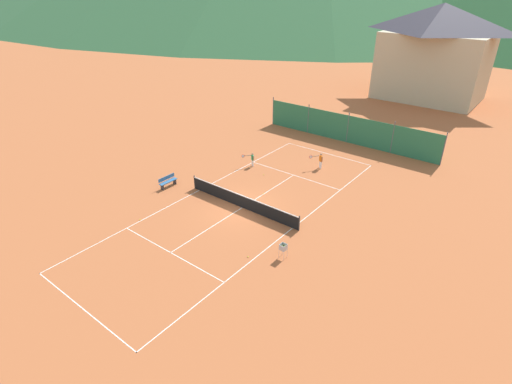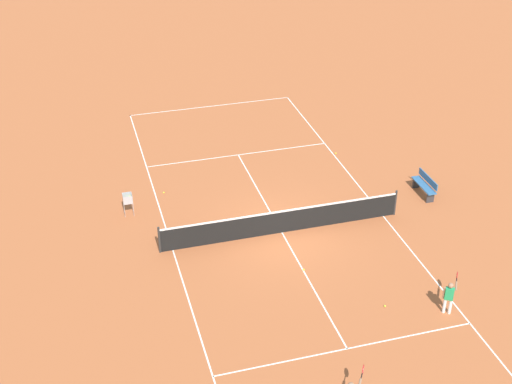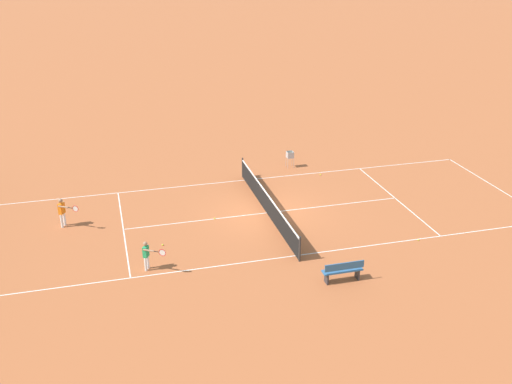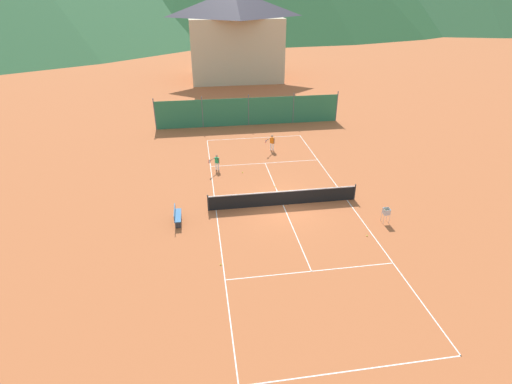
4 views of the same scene
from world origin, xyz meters
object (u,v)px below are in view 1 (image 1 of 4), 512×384
(courtside_bench, at_px, (168,181))
(ball_hopper, at_px, (283,248))
(tennis_net, at_px, (242,201))
(tennis_ball_far_corner, at_px, (264,175))
(tennis_ball_alley_right, at_px, (263,194))
(player_near_service, at_px, (320,160))
(tennis_ball_by_net_left, at_px, (248,257))
(alpine_chalet, at_px, (436,51))
(player_near_baseline, at_px, (252,158))
(tennis_ball_mid_court, at_px, (140,220))

(courtside_bench, bearing_deg, ball_hopper, -8.78)
(tennis_net, distance_m, tennis_ball_far_corner, 5.32)
(tennis_ball_alley_right, distance_m, tennis_ball_far_corner, 3.15)
(player_near_service, xyz_separation_m, tennis_ball_by_net_left, (2.80, -12.84, -0.73))
(tennis_net, xyz_separation_m, tennis_ball_by_net_left, (3.75, -4.01, -0.47))
(alpine_chalet, bearing_deg, tennis_ball_by_net_left, -86.10)
(tennis_ball_by_net_left, distance_m, courtside_bench, 10.53)
(player_near_baseline, relative_size, ball_hopper, 1.32)
(player_near_service, xyz_separation_m, tennis_ball_mid_court, (-5.17, -14.12, -0.73))
(player_near_service, xyz_separation_m, alpine_chalet, (0.06, 27.36, 5.06))
(player_near_baseline, height_order, tennis_ball_by_net_left, player_near_baseline)
(player_near_service, xyz_separation_m, player_near_baseline, (-4.63, -3.13, -0.07))
(player_near_baseline, bearing_deg, tennis_net, -57.21)
(tennis_net, relative_size, tennis_ball_alley_right, 139.09)
(courtside_bench, bearing_deg, alpine_chalet, 78.82)
(tennis_ball_by_net_left, relative_size, ball_hopper, 0.07)
(tennis_ball_mid_court, bearing_deg, courtside_bench, 116.52)
(tennis_ball_alley_right, xyz_separation_m, tennis_ball_by_net_left, (3.76, -6.43, 0.00))
(tennis_ball_mid_court, height_order, tennis_ball_far_corner, same)
(tennis_net, height_order, alpine_chalet, alpine_chalet)
(player_near_service, relative_size, alpine_chalet, 0.10)
(ball_hopper, xyz_separation_m, alpine_chalet, (-4.28, 39.01, 5.16))
(player_near_service, relative_size, tennis_ball_alley_right, 19.75)
(tennis_ball_alley_right, bearing_deg, tennis_ball_by_net_left, -59.65)
(player_near_baseline, height_order, courtside_bench, player_near_baseline)
(tennis_net, height_order, player_near_baseline, player_near_baseline)
(player_near_service, bearing_deg, tennis_ball_by_net_left, -77.72)
(tennis_ball_by_net_left, distance_m, ball_hopper, 2.05)
(tennis_ball_by_net_left, xyz_separation_m, courtside_bench, (-10.09, 2.99, 0.42))
(player_near_service, distance_m, tennis_ball_far_corner, 4.87)
(player_near_service, bearing_deg, tennis_ball_mid_court, -110.11)
(tennis_ball_mid_court, relative_size, ball_hopper, 0.07)
(tennis_ball_by_net_left, bearing_deg, tennis_ball_mid_court, -170.91)
(tennis_ball_far_corner, xyz_separation_m, alpine_chalet, (2.90, 31.24, 5.79))
(tennis_net, bearing_deg, ball_hopper, -28.07)
(alpine_chalet, bearing_deg, player_near_service, -90.12)
(tennis_ball_far_corner, xyz_separation_m, tennis_ball_by_net_left, (5.64, -8.96, 0.00))
(player_near_service, height_order, ball_hopper, player_near_service)
(player_near_baseline, bearing_deg, tennis_ball_by_net_left, -52.62)
(tennis_ball_mid_court, xyz_separation_m, tennis_ball_alley_right, (4.20, 7.70, 0.00))
(courtside_bench, height_order, alpine_chalet, alpine_chalet)
(tennis_ball_mid_court, height_order, tennis_ball_alley_right, same)
(player_near_baseline, distance_m, ball_hopper, 12.37)
(tennis_ball_mid_court, height_order, courtside_bench, courtside_bench)
(tennis_ball_by_net_left, bearing_deg, alpine_chalet, 93.90)
(tennis_ball_mid_court, bearing_deg, ball_hopper, 14.54)
(tennis_ball_alley_right, relative_size, courtside_bench, 0.04)
(tennis_ball_mid_court, xyz_separation_m, alpine_chalet, (5.23, 41.48, 5.79))
(tennis_ball_by_net_left, height_order, ball_hopper, ball_hopper)
(alpine_chalet, bearing_deg, tennis_net, -91.60)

